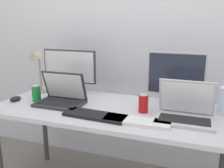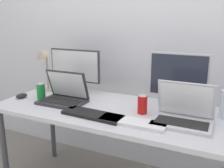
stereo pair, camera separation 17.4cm
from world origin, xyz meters
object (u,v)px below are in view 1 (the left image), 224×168
(monitor_center, at_px, (176,79))
(soda_can_near_keyboard, at_px, (36,93))
(work_desk, at_px, (112,117))
(monitor_left, at_px, (70,70))
(keyboard_aux, at_px, (137,121))
(desk_lamp, at_px, (36,62))
(water_bottle, at_px, (224,99))
(keyboard_main, at_px, (95,115))
(laptop_secondary, at_px, (185,111))
(laptop_silver, at_px, (62,97))
(mouse_by_keyboard, at_px, (15,99))
(soda_can_by_laptop, at_px, (143,103))

(monitor_center, relative_size, soda_can_near_keyboard, 3.26)
(work_desk, relative_size, monitor_left, 3.60)
(keyboard_aux, distance_m, desk_lamp, 1.04)
(water_bottle, bearing_deg, work_desk, -169.05)
(work_desk, xyz_separation_m, keyboard_main, (-0.05, -0.19, 0.07))
(laptop_secondary, height_order, keyboard_main, laptop_secondary)
(laptop_silver, relative_size, desk_lamp, 0.86)
(laptop_silver, relative_size, keyboard_aux, 0.84)
(mouse_by_keyboard, bearing_deg, soda_can_by_laptop, 22.91)
(soda_can_near_keyboard, height_order, soda_can_by_laptop, same)
(laptop_silver, relative_size, keyboard_main, 0.83)
(monitor_left, distance_m, keyboard_aux, 0.84)
(keyboard_aux, distance_m, mouse_by_keyboard, 1.00)
(soda_can_near_keyboard, bearing_deg, monitor_left, 63.28)
(mouse_by_keyboard, relative_size, water_bottle, 0.40)
(soda_can_near_keyboard, bearing_deg, laptop_silver, 2.81)
(laptop_silver, height_order, soda_can_near_keyboard, laptop_silver)
(monitor_left, relative_size, keyboard_main, 1.13)
(keyboard_main, bearing_deg, soda_can_near_keyboard, 168.35)
(monitor_left, height_order, soda_can_near_keyboard, monitor_left)
(keyboard_main, bearing_deg, soda_can_by_laptop, 37.02)
(laptop_secondary, xyz_separation_m, desk_lamp, (-1.23, 0.19, 0.21))
(keyboard_main, xyz_separation_m, water_bottle, (0.79, 0.33, 0.10))
(mouse_by_keyboard, relative_size, soda_can_by_laptop, 0.74)
(monitor_center, bearing_deg, desk_lamp, -176.09)
(laptop_secondary, bearing_deg, soda_can_near_keyboard, 179.78)
(monitor_left, distance_m, mouse_by_keyboard, 0.49)
(laptop_silver, bearing_deg, keyboard_main, -24.78)
(monitor_center, distance_m, soda_can_near_keyboard, 1.06)
(monitor_left, bearing_deg, mouse_by_keyboard, -131.81)
(work_desk, distance_m, laptop_silver, 0.41)
(monitor_center, relative_size, keyboard_aux, 0.99)
(laptop_silver, relative_size, water_bottle, 1.48)
(laptop_secondary, xyz_separation_m, keyboard_main, (-0.56, -0.14, -0.05))
(monitor_left, bearing_deg, keyboard_aux, -31.91)
(monitor_center, distance_m, keyboard_main, 0.64)
(work_desk, relative_size, laptop_secondary, 4.89)
(mouse_by_keyboard, xyz_separation_m, soda_can_by_laptop, (0.99, 0.10, 0.04))
(laptop_secondary, height_order, water_bottle, laptop_secondary)
(monitor_left, relative_size, laptop_secondary, 1.36)
(desk_lamp, bearing_deg, keyboard_main, -26.23)
(monitor_left, height_order, laptop_silver, monitor_left)
(mouse_by_keyboard, bearing_deg, laptop_secondary, 19.62)
(keyboard_aux, bearing_deg, laptop_silver, 164.91)
(monitor_center, distance_m, soda_can_by_laptop, 0.32)
(soda_can_by_laptop, distance_m, desk_lamp, 0.98)
(keyboard_main, xyz_separation_m, mouse_by_keyboard, (-0.71, 0.09, 0.01))
(monitor_center, height_order, desk_lamp, desk_lamp)
(monitor_center, distance_m, mouse_by_keyboard, 1.23)
(monitor_left, xyz_separation_m, desk_lamp, (-0.26, -0.10, 0.06))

